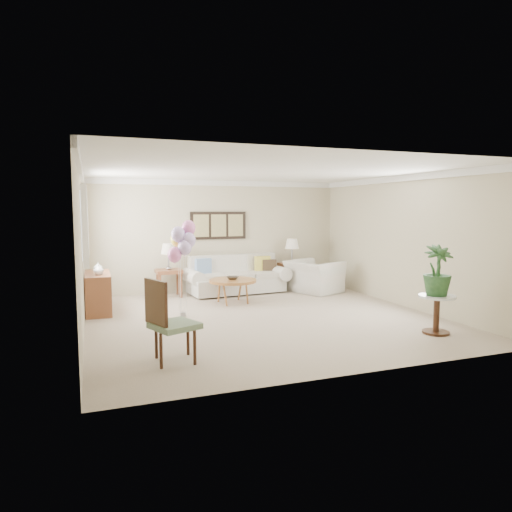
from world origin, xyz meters
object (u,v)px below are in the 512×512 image
Objects in this scene: coffee_table at (233,281)px; balloon_cluster at (182,241)px; armchair at (314,277)px; accent_chair at (168,319)px; sofa at (236,278)px.

balloon_cluster reaches higher than coffee_table.
coffee_table is 0.86× the size of armchair.
accent_chair is 2.62m from balloon_cluster.
armchair is 0.65× the size of balloon_cluster.
coffee_table is 2.22m from armchair.
sofa is 1.16m from coffee_table.
coffee_table is 1.71m from balloon_cluster.
sofa reaches higher than armchair.
accent_chair reaches higher than coffee_table.
armchair is (2.15, 0.55, -0.09)m from coffee_table.
accent_chair is at bearing -105.09° from balloon_cluster.
armchair is 1.06× the size of accent_chair.
coffee_table is 0.92× the size of accent_chair.
balloon_cluster reaches higher than sofa.
sofa is 2.15× the size of armchair.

